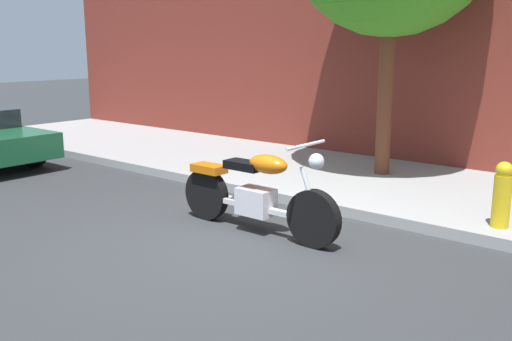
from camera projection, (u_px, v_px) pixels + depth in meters
ground_plane at (231, 244)px, 6.36m from camera, size 60.00×60.00×0.00m
sidewalk at (374, 183)px, 8.89m from camera, size 19.83×3.34×0.14m
motorcycle at (256, 194)px, 6.70m from camera, size 2.29×0.70×1.15m
fire_hydrant at (502, 200)px, 6.45m from camera, size 0.20×0.20×0.91m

